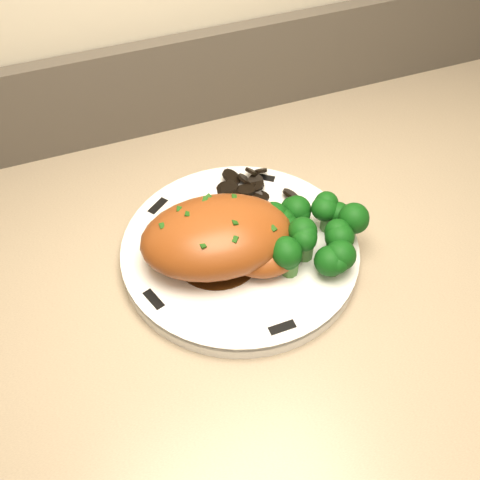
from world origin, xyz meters
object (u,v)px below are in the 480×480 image
object	(u,v)px
chicken_breast	(222,238)
broccoli_florets	(311,233)
plate	(240,252)
counter	(376,432)

from	to	relation	value
chicken_breast	broccoli_florets	distance (m)	0.09
plate	broccoli_florets	world-z (taller)	broccoli_florets
counter	plate	bearing A→B (deg)	159.08
broccoli_florets	chicken_breast	bearing A→B (deg)	167.21
broccoli_florets	counter	bearing A→B (deg)	-20.17
counter	plate	xyz separation A→B (m)	(-0.20, 0.08, 0.44)
plate	broccoli_florets	distance (m)	0.08
counter	chicken_breast	distance (m)	0.54
plate	chicken_breast	world-z (taller)	chicken_breast
counter	broccoli_florets	bearing A→B (deg)	159.83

